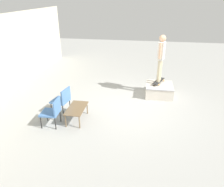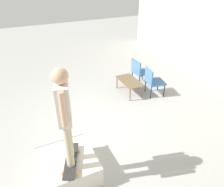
% 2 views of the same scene
% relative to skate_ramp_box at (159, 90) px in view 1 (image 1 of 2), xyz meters
% --- Properties ---
extents(ground_plane, '(24.00, 24.00, 0.00)m').
position_rel_skate_ramp_box_xyz_m(ground_plane, '(-1.22, 1.08, -0.22)').
color(ground_plane, '#A8A8A3').
extents(skate_ramp_box, '(1.07, 1.02, 0.47)m').
position_rel_skate_ramp_box_xyz_m(skate_ramp_box, '(0.00, 0.00, 0.00)').
color(skate_ramp_box, silver).
rests_on(skate_ramp_box, ground_plane).
extents(skateboard_on_ramp, '(0.87, 0.51, 0.07)m').
position_rel_skate_ramp_box_xyz_m(skateboard_on_ramp, '(0.16, 0.04, 0.31)').
color(skateboard_on_ramp, '#2D2D2D').
rests_on(skateboard_on_ramp, skate_ramp_box).
extents(person_skater, '(0.55, 0.29, 1.77)m').
position_rel_skate_ramp_box_xyz_m(person_skater, '(0.16, 0.04, 1.37)').
color(person_skater, '#C6B793').
rests_on(person_skater, skateboard_on_ramp).
extents(coffee_table, '(0.98, 0.53, 0.43)m').
position_rel_skate_ramp_box_xyz_m(coffee_table, '(-2.31, 2.62, 0.16)').
color(coffee_table, brown).
rests_on(coffee_table, ground_plane).
extents(patio_chair_left, '(0.54, 0.54, 0.88)m').
position_rel_skate_ramp_box_xyz_m(patio_chair_left, '(-2.71, 3.22, 0.27)').
color(patio_chair_left, black).
rests_on(patio_chair_left, ground_plane).
extents(patio_chair_right, '(0.61, 0.61, 0.88)m').
position_rel_skate_ramp_box_xyz_m(patio_chair_right, '(-1.92, 3.22, 0.27)').
color(patio_chair_right, black).
rests_on(patio_chair_right, ground_plane).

